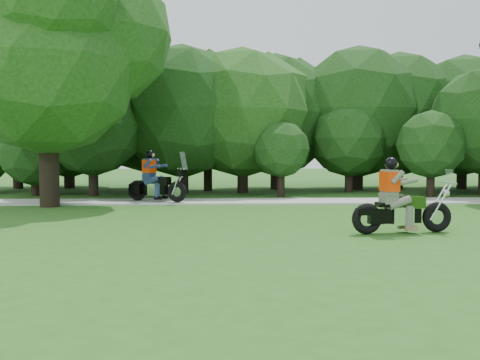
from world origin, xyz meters
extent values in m
plane|color=#2C5A19|center=(0.00, 0.00, 0.00)|extent=(100.00, 100.00, 0.00)
cube|color=#ACACA7|center=(0.00, 8.00, 0.03)|extent=(60.00, 2.20, 0.06)
cylinder|color=black|center=(-12.69, 11.48, 0.48)|extent=(0.36, 0.36, 0.97)
sphere|color=black|center=(-12.69, 11.48, 2.02)|extent=(3.22, 3.22, 3.22)
cylinder|color=black|center=(2.68, 14.80, 0.90)|extent=(0.54, 0.54, 1.80)
sphere|color=black|center=(2.68, 14.80, 4.01)|extent=(6.80, 6.80, 6.80)
cylinder|color=black|center=(1.74, 12.88, 0.69)|extent=(0.39, 0.39, 1.38)
sphere|color=black|center=(1.74, 12.88, 2.59)|extent=(3.73, 3.73, 3.73)
cylinder|color=black|center=(-8.26, 15.38, 0.90)|extent=(0.47, 0.47, 1.80)
sphere|color=black|center=(-8.26, 15.38, 3.58)|extent=(5.47, 5.47, 5.47)
cylinder|color=black|center=(-6.21, 12.66, 0.90)|extent=(0.52, 0.52, 1.80)
sphere|color=black|center=(-6.21, 12.66, 3.85)|extent=(6.30, 6.30, 6.30)
cylinder|color=black|center=(4.66, 10.19, 0.65)|extent=(0.35, 0.35, 1.31)
sphere|color=black|center=(4.66, 10.19, 2.27)|extent=(2.97, 2.97, 2.97)
cylinder|color=black|center=(-12.59, 16.51, 0.90)|extent=(0.56, 0.56, 1.80)
sphere|color=black|center=(-12.59, 16.51, 4.17)|extent=(7.30, 7.30, 7.30)
cylinder|color=black|center=(-1.57, 15.14, 0.90)|extent=(0.52, 0.52, 1.80)
sphere|color=black|center=(-1.57, 15.14, 3.87)|extent=(6.37, 6.37, 6.37)
cylinder|color=black|center=(-15.17, 16.07, 0.90)|extent=(0.52, 0.52, 1.80)
sphere|color=black|center=(-15.17, 16.07, 3.86)|extent=(6.33, 6.33, 6.33)
cylinder|color=black|center=(-5.07, 14.16, 0.90)|extent=(0.43, 0.43, 1.80)
sphere|color=black|center=(-5.07, 14.16, 3.26)|extent=(4.50, 4.50, 4.50)
cylinder|color=black|center=(-3.39, 12.71, 0.90)|extent=(0.51, 0.51, 1.80)
sphere|color=#1D4313|center=(-3.39, 12.71, 3.81)|extent=(6.18, 6.18, 6.18)
cylinder|color=black|center=(-1.82, 10.41, 0.63)|extent=(0.32, 0.32, 1.26)
sphere|color=black|center=(-1.82, 10.41, 2.06)|extent=(2.48, 2.48, 2.48)
cylinder|color=black|center=(-10.05, 11.15, 0.82)|extent=(0.43, 0.43, 1.64)
sphere|color=black|center=(-10.05, 11.15, 3.11)|extent=(4.51, 4.51, 4.51)
cylinder|color=black|center=(5.00, 15.42, 0.90)|extent=(0.53, 0.53, 1.80)
sphere|color=black|center=(5.00, 15.42, 3.94)|extent=(6.58, 6.58, 6.58)
cylinder|color=black|center=(8.27, 15.04, 0.90)|extent=(0.52, 0.52, 1.80)
sphere|color=black|center=(8.27, 15.04, 3.86)|extent=(6.34, 6.34, 6.34)
cylinder|color=black|center=(-10.50, 6.50, 2.10)|extent=(0.68, 0.68, 4.20)
sphere|color=#1D4313|center=(-10.50, 6.50, 5.00)|extent=(6.40, 6.40, 6.40)
sphere|color=#1D4313|center=(-8.74, 7.30, 6.20)|extent=(5.12, 5.12, 5.12)
sphere|color=#1D4313|center=(-12.10, 7.14, 6.00)|extent=(5.44, 5.44, 5.44)
torus|color=black|center=(-1.01, -0.22, 0.37)|extent=(0.76, 0.32, 0.74)
torus|color=black|center=(0.77, 0.04, 0.37)|extent=(0.76, 0.32, 0.74)
cube|color=black|center=(-0.33, -0.12, 0.42)|extent=(1.32, 0.44, 0.34)
cube|color=silver|center=(-0.16, -0.09, 0.42)|extent=(0.55, 0.43, 0.42)
cube|color=black|center=(0.13, -0.05, 0.74)|extent=(0.59, 0.39, 0.28)
cube|color=black|center=(-0.48, -0.14, 0.70)|extent=(0.59, 0.41, 0.11)
cylinder|color=silver|center=(0.81, 0.05, 0.74)|extent=(0.57, 0.13, 0.88)
cylinder|color=silver|center=(1.06, 0.08, 1.20)|extent=(0.14, 0.68, 0.04)
cube|color=#595C4B|center=(-0.48, -0.14, 0.85)|extent=(0.37, 0.44, 0.25)
cube|color=#595C4B|center=(-0.46, -0.14, 1.23)|extent=(0.34, 0.48, 0.59)
cube|color=#F53604|center=(-0.46, -0.14, 1.25)|extent=(0.37, 0.53, 0.47)
sphere|color=black|center=(-0.42, -0.13, 1.67)|extent=(0.30, 0.30, 0.30)
torus|color=black|center=(-7.66, 8.13, 0.46)|extent=(0.82, 0.54, 0.79)
torus|color=black|center=(-6.07, 7.39, 0.46)|extent=(0.82, 0.54, 0.79)
cube|color=black|center=(-7.06, 7.85, 0.51)|extent=(1.26, 0.78, 0.36)
cube|color=silver|center=(-6.90, 7.77, 0.51)|extent=(0.66, 0.58, 0.45)
cube|color=black|center=(-6.64, 7.65, 0.85)|extent=(0.68, 0.56, 0.30)
cube|color=black|center=(-7.19, 7.91, 0.81)|extent=(0.69, 0.58, 0.11)
cylinder|color=silver|center=(-6.03, 7.37, 0.85)|extent=(0.43, 0.24, 1.02)
cylinder|color=silver|center=(-5.85, 7.29, 1.34)|extent=(0.34, 0.68, 0.04)
cube|color=black|center=(-7.72, 7.88, 0.51)|extent=(0.49, 0.32, 0.39)
cube|color=black|center=(-7.51, 8.33, 0.51)|extent=(0.49, 0.32, 0.39)
cube|color=navy|center=(-7.19, 7.91, 0.97)|extent=(0.49, 0.53, 0.27)
cube|color=navy|center=(-7.16, 7.90, 1.38)|extent=(0.47, 0.56, 0.64)
cube|color=#F53604|center=(-7.16, 7.90, 1.40)|extent=(0.52, 0.61, 0.50)
sphere|color=black|center=(-7.13, 7.88, 1.85)|extent=(0.32, 0.32, 0.32)
camera|label=1|loc=(-4.46, -12.60, 1.94)|focal=40.00mm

